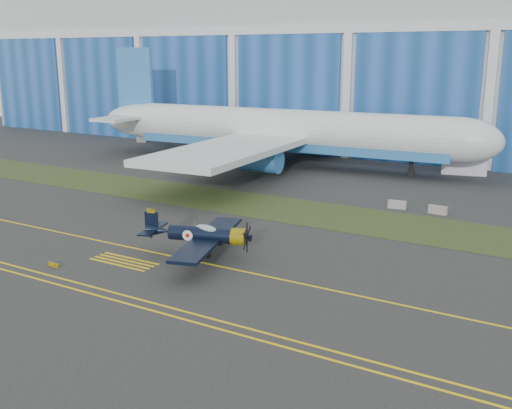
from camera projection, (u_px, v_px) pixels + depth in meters
The scene contains 13 objects.
ground at pixel (364, 271), 47.72m from camera, with size 260.00×260.00×0.00m, color #333231.
grass_median at pixel (414, 228), 59.39m from camera, with size 260.00×10.00×0.02m, color #475128.
taxiway_centreline at pixel (339, 292), 43.55m from camera, with size 200.00×0.20×0.02m, color yellow.
edge_line_near at pixel (276, 345), 35.63m from camera, with size 80.00×0.20×0.02m, color yellow.
edge_line_far at pixel (284, 338), 36.46m from camera, with size 80.00×0.20×0.02m, color yellow.
hold_short_ladder at pixel (124, 261), 49.87m from camera, with size 6.00×2.40×0.02m, color yellow, non-canonical shape.
guard_board_left at pixel (54, 265), 48.55m from camera, with size 1.20×0.15×0.35m, color yellow.
warbird at pixel (201, 234), 50.14m from camera, with size 13.71×15.17×3.76m.
jetliner at pixel (286, 85), 89.87m from camera, with size 74.03×64.07×24.53m.
shipping_container at pixel (464, 165), 85.76m from camera, with size 6.13×2.45×2.66m, color silver.
cart at pixel (142, 139), 117.06m from camera, with size 1.84×1.10×1.10m, color white.
barrier_a at pixel (397, 205), 66.80m from camera, with size 2.00×0.60×0.90m, color #9A8E96.
barrier_b at pixel (438, 210), 64.52m from camera, with size 2.00×0.60×0.90m, color gray.
Camera 1 is at (15.55, -43.05, 16.86)m, focal length 42.00 mm.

